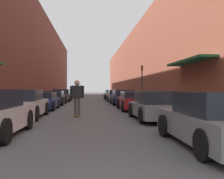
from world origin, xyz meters
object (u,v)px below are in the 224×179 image
parked_car_left_2 (43,101)px  parked_car_right_3 (123,98)px  parked_car_right_0 (215,120)px  traffic_light (142,80)px  parked_car_left_5 (65,95)px  parked_car_left_1 (22,104)px  parked_car_right_1 (156,106)px  parked_car_right_5 (112,95)px  skateboarder (77,94)px  parked_car_left_4 (62,95)px  parked_car_right_2 (134,101)px  parked_car_left_3 (54,98)px  parked_car_right_4 (116,96)px

parked_car_left_2 → parked_car_right_3: (6.03, 4.62, 0.06)m
parked_car_right_0 → traffic_light: 16.43m
parked_car_left_5 → parked_car_right_0: 28.97m
parked_car_left_1 → parked_car_right_1: size_ratio=1.02×
parked_car_right_0 → parked_car_right_1: 5.16m
parked_car_left_2 → parked_car_right_5: parked_car_right_5 is taller
parked_car_right_5 → skateboarder: (-3.60, -19.73, 0.52)m
parked_car_left_4 → parked_car_left_5: 5.76m
traffic_light → parked_car_right_3: bearing=-169.2°
parked_car_left_4 → traffic_light: size_ratio=1.37×
parked_car_left_5 → parked_car_right_3: 13.82m
parked_car_right_2 → parked_car_left_3: bearing=134.5°
parked_car_right_3 → parked_car_right_5: bearing=89.7°
skateboarder → traffic_light: traffic_light is taller
parked_car_left_4 → parked_car_right_2: bearing=-63.7°
parked_car_left_5 → parked_car_right_4: parked_car_left_5 is taller
parked_car_left_1 → traffic_light: (7.94, 9.86, 1.56)m
parked_car_left_2 → traffic_light: size_ratio=1.23×
parked_car_left_4 → traffic_light: (7.80, -6.26, 1.55)m
parked_car_left_2 → traffic_light: 9.42m
parked_car_right_1 → parked_car_right_2: parked_car_right_1 is taller
parked_car_left_5 → parked_car_right_2: parked_car_left_5 is taller
parked_car_right_0 → skateboarder: (-3.67, 6.88, 0.51)m
parked_car_left_2 → parked_car_left_4: size_ratio=0.90×
parked_car_right_0 → parked_car_right_4: size_ratio=0.96×
parked_car_left_1 → parked_car_right_5: bearing=73.0°
parked_car_right_3 → traffic_light: (1.81, 0.35, 1.59)m
parked_car_right_2 → parked_car_left_2: bearing=171.6°
parked_car_left_3 → parked_car_right_2: parked_car_right_2 is taller
parked_car_left_3 → parked_car_left_4: 5.94m
parked_car_left_2 → parked_car_right_1: size_ratio=1.03×
parked_car_right_0 → parked_car_right_4: bearing=90.3°
parked_car_left_3 → parked_car_right_5: bearing=58.6°
parked_car_right_1 → parked_car_right_4: (-0.03, 16.41, -0.01)m
parked_car_left_2 → parked_car_right_2: parked_car_right_2 is taller
skateboarder → parked_car_right_1: bearing=-25.7°
parked_car_left_2 → parked_car_right_1: bearing=-45.4°
parked_car_right_1 → parked_car_right_3: (-0.04, 10.76, 0.01)m
parked_car_left_5 → skateboarder: size_ratio=2.38×
parked_car_left_1 → parked_car_left_3: (0.07, 10.18, -0.05)m
parked_car_right_0 → skateboarder: skateboarder is taller
parked_car_left_4 → parked_car_right_3: (5.99, -6.61, -0.04)m
parked_car_left_3 → parked_car_right_3: 6.10m
parked_car_left_4 → parked_car_right_1: parked_car_left_4 is taller
parked_car_left_3 → parked_car_right_0: parked_car_right_0 is taller
parked_car_right_1 → parked_car_left_1: bearing=168.6°
parked_car_left_1 → parked_car_left_5: (-0.04, 21.88, -0.03)m
parked_car_left_2 → parked_car_left_4: bearing=89.8°
parked_car_left_5 → skateboarder: (2.61, -21.40, 0.51)m
parked_car_right_1 → traffic_light: bearing=80.9°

